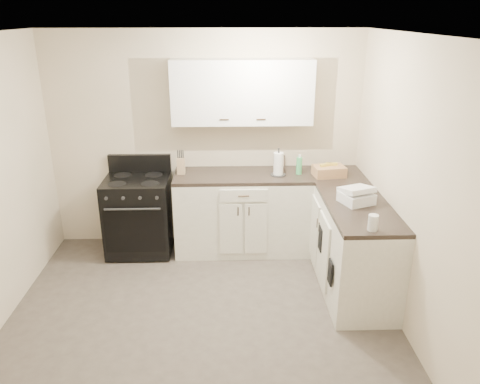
{
  "coord_description": "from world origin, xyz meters",
  "views": [
    {
      "loc": [
        0.24,
        -3.52,
        2.65
      ],
      "look_at": [
        0.38,
        0.85,
        0.97
      ],
      "focal_mm": 35.0,
      "sensor_mm": 36.0,
      "label": 1
    }
  ],
  "objects_px": {
    "knife_block": "(181,166)",
    "paper_towel": "(278,164)",
    "stove": "(139,215)",
    "countertop_grill": "(356,198)",
    "wicker_basket": "(329,171)"
  },
  "relations": [
    {
      "from": "knife_block",
      "to": "countertop_grill",
      "type": "height_order",
      "value": "knife_block"
    },
    {
      "from": "wicker_basket",
      "to": "countertop_grill",
      "type": "distance_m",
      "value": 0.8
    },
    {
      "from": "countertop_grill",
      "to": "paper_towel",
      "type": "bearing_deg",
      "value": 107.21
    },
    {
      "from": "knife_block",
      "to": "paper_towel",
      "type": "bearing_deg",
      "value": -2.59
    },
    {
      "from": "knife_block",
      "to": "paper_towel",
      "type": "relative_size",
      "value": 0.72
    },
    {
      "from": "paper_towel",
      "to": "knife_block",
      "type": "bearing_deg",
      "value": 175.68
    },
    {
      "from": "knife_block",
      "to": "wicker_basket",
      "type": "height_order",
      "value": "knife_block"
    },
    {
      "from": "paper_towel",
      "to": "wicker_basket",
      "type": "bearing_deg",
      "value": -4.37
    },
    {
      "from": "stove",
      "to": "knife_block",
      "type": "relative_size",
      "value": 4.72
    },
    {
      "from": "knife_block",
      "to": "countertop_grill",
      "type": "xyz_separation_m",
      "value": [
        1.76,
        -0.92,
        -0.04
      ]
    },
    {
      "from": "stove",
      "to": "countertop_grill",
      "type": "bearing_deg",
      "value": -20.86
    },
    {
      "from": "paper_towel",
      "to": "wicker_basket",
      "type": "xyz_separation_m",
      "value": [
        0.57,
        -0.04,
        -0.07
      ]
    },
    {
      "from": "knife_block",
      "to": "paper_towel",
      "type": "xyz_separation_m",
      "value": [
        1.09,
        -0.08,
        0.04
      ]
    },
    {
      "from": "stove",
      "to": "wicker_basket",
      "type": "relative_size",
      "value": 2.58
    },
    {
      "from": "paper_towel",
      "to": "countertop_grill",
      "type": "bearing_deg",
      "value": -51.73
    }
  ]
}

